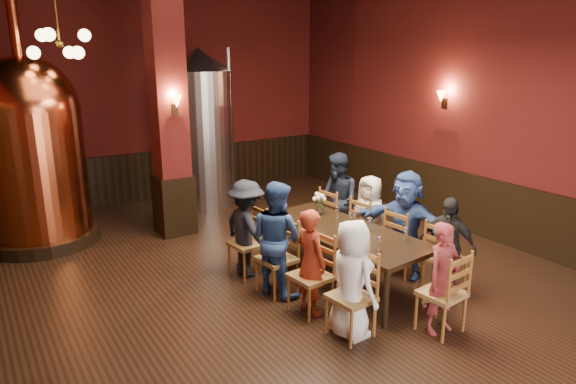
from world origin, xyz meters
TOP-DOWN VIEW (x-y plane):
  - room at (0.00, 0.00)m, footprint 10.00×10.02m
  - wainscot_right at (3.96, 0.00)m, footprint 0.08×9.90m
  - wainscot_back at (0.00, 4.96)m, footprint 7.90×0.08m
  - column at (-0.30, 2.80)m, footprint 0.58×0.58m
  - pendant_cluster at (-1.80, 2.90)m, footprint 0.90×0.90m
  - sconce_wall at (3.90, 0.80)m, footprint 0.20×0.20m
  - sconce_column at (-0.30, 2.50)m, footprint 0.20×0.20m
  - dining_table at (0.87, -0.29)m, footprint 1.24×2.49m
  - chair_0 at (0.12, -1.37)m, footprint 0.50×0.50m
  - person_0 at (0.12, -1.37)m, footprint 0.44×0.66m
  - chair_1 at (0.06, -0.71)m, footprint 0.50×0.50m
  - person_1 at (0.06, -0.71)m, footprint 0.33×0.49m
  - chair_2 at (-0.01, -0.05)m, footprint 0.50×0.50m
  - person_2 at (-0.01, -0.05)m, footprint 0.54×0.79m
  - chair_3 at (-0.08, 0.62)m, footprint 0.50×0.50m
  - person_3 at (-0.08, 0.62)m, footprint 0.59×0.92m
  - chair_4 at (1.82, -1.20)m, footprint 0.50×0.50m
  - person_4 at (1.82, -1.20)m, footprint 0.55×0.81m
  - chair_5 at (1.75, -0.53)m, footprint 0.50×0.50m
  - person_5 at (1.75, -0.53)m, footprint 0.80×1.44m
  - chair_6 at (1.68, 0.12)m, footprint 0.50×0.50m
  - person_6 at (1.68, 0.12)m, footprint 0.52×0.69m
  - chair_7 at (1.61, 0.79)m, footprint 0.50×0.50m
  - person_7 at (1.61, 0.79)m, footprint 0.53×0.80m
  - chair_8 at (1.03, -1.83)m, footprint 0.50×0.50m
  - person_8 at (1.03, -1.83)m, footprint 0.47×0.31m
  - copper_kettle at (-2.29, 3.53)m, footprint 1.96×1.96m
  - steel_vessel at (0.79, 4.06)m, footprint 1.39×1.39m
  - rose_vase at (1.00, 0.41)m, footprint 0.19×0.19m
  - wine_glass_0 at (0.77, -1.08)m, footprint 0.07×0.07m
  - wine_glass_1 at (1.08, 0.11)m, footprint 0.07×0.07m
  - wine_glass_2 at (0.68, 0.21)m, footprint 0.07×0.07m
  - wine_glass_3 at (0.53, 0.19)m, footprint 0.07×0.07m
  - wine_glass_4 at (1.08, -0.18)m, footprint 0.07×0.07m
  - wine_glass_5 at (1.14, -0.49)m, footprint 0.07×0.07m
  - wine_glass_6 at (1.27, -1.00)m, footprint 0.07×0.07m
  - wine_glass_7 at (0.59, 0.05)m, footprint 0.07×0.07m

SIDE VIEW (x-z plane):
  - chair_0 at x=0.12m, z-range 0.00..0.92m
  - chair_1 at x=0.06m, z-range 0.00..0.92m
  - chair_2 at x=-0.01m, z-range 0.00..0.92m
  - chair_3 at x=-0.08m, z-range 0.00..0.92m
  - chair_4 at x=1.82m, z-range 0.00..0.92m
  - chair_5 at x=1.75m, z-range 0.00..0.92m
  - chair_6 at x=1.68m, z-range 0.00..0.92m
  - chair_7 at x=1.61m, z-range 0.00..0.92m
  - chair_8 at x=1.03m, z-range 0.00..0.92m
  - wainscot_right at x=3.96m, z-range 0.00..1.00m
  - wainscot_back at x=0.00m, z-range 0.00..1.00m
  - person_8 at x=1.03m, z-range 0.00..1.26m
  - person_4 at x=1.82m, z-range 0.00..1.27m
  - person_6 at x=1.68m, z-range 0.00..1.28m
  - person_1 at x=0.06m, z-range 0.00..1.29m
  - person_0 at x=0.12m, z-range 0.00..1.33m
  - person_3 at x=-0.08m, z-range 0.00..1.35m
  - dining_table at x=0.87m, z-range 0.31..1.06m
  - person_2 at x=-0.01m, z-range 0.00..1.48m
  - person_5 at x=1.75m, z-range 0.00..1.48m
  - person_7 at x=1.61m, z-range 0.00..1.50m
  - wine_glass_0 at x=0.77m, z-range 0.75..0.92m
  - wine_glass_1 at x=1.08m, z-range 0.75..0.92m
  - wine_glass_2 at x=0.68m, z-range 0.75..0.92m
  - wine_glass_3 at x=0.53m, z-range 0.75..0.92m
  - wine_glass_4 at x=1.08m, z-range 0.75..0.92m
  - wine_glass_5 at x=1.14m, z-range 0.75..0.92m
  - wine_glass_6 at x=1.27m, z-range 0.75..0.92m
  - wine_glass_7 at x=0.59m, z-range 0.75..0.92m
  - rose_vase at x=1.00m, z-range 0.80..1.12m
  - copper_kettle at x=-2.29m, z-range -0.57..3.61m
  - steel_vessel at x=0.79m, z-range 0.00..3.05m
  - sconce_wall at x=3.90m, z-range 2.02..2.38m
  - sconce_column at x=-0.30m, z-range 2.02..2.38m
  - room at x=0.00m, z-range 0.00..4.50m
  - column at x=-0.30m, z-range 0.00..4.50m
  - pendant_cluster at x=-1.80m, z-range 2.25..3.95m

